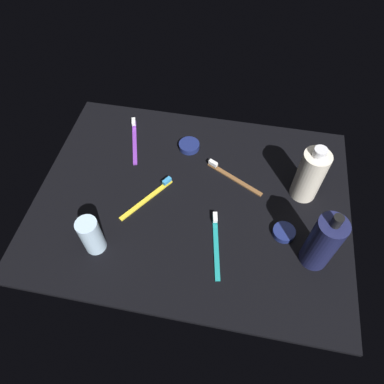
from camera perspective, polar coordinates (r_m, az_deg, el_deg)
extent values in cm
cube|color=black|center=(95.15, 0.00, -1.25)|extent=(84.00, 64.00, 1.20)
cylinder|color=#1B1E46|center=(84.01, 20.54, -7.76)|extent=(6.71, 6.71, 16.20)
cylinder|color=black|center=(76.25, 22.60, -4.41)|extent=(2.20, 2.20, 2.80)
cylinder|color=silver|center=(94.44, 18.66, 2.55)|extent=(6.93, 6.93, 15.43)
cylinder|color=silver|center=(88.04, 20.16, 6.06)|extent=(3.20, 3.20, 2.20)
cylinder|color=silver|center=(85.91, -16.11, -6.83)|extent=(5.09, 5.09, 10.96)
cube|color=yellow|center=(94.81, -7.42, -1.12)|extent=(11.16, 15.53, 0.90)
cube|color=#338CCC|center=(96.48, -4.12, 1.82)|extent=(2.38, 2.77, 1.20)
cube|color=brown|center=(98.81, 6.94, 2.23)|extent=(16.50, 9.43, 0.90)
cube|color=white|center=(100.37, 3.47, 4.72)|extent=(2.81, 2.18, 1.20)
cube|color=teal|center=(87.20, 3.97, -8.72)|extent=(4.57, 17.90, 0.90)
cube|color=white|center=(89.88, 3.80, -4.14)|extent=(1.57, 2.76, 1.20)
cube|color=purple|center=(108.71, -9.36, 8.15)|extent=(6.49, 17.54, 0.90)
cube|color=white|center=(113.31, -9.50, 11.25)|extent=(1.82, 2.81, 1.20)
cylinder|color=navy|center=(105.47, -0.47, 7.56)|extent=(6.16, 6.16, 1.77)
cylinder|color=navy|center=(91.25, 14.75, -6.38)|extent=(5.65, 5.65, 1.65)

